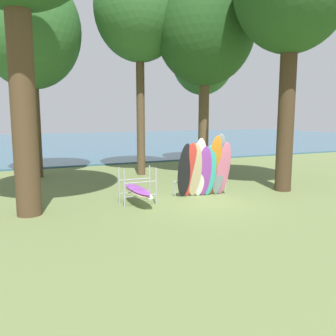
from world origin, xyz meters
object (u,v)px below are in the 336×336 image
Objects in this scene: tree_far_left_back at (205,28)px; leaning_board_pile at (205,169)px; tree_far_right_back at (30,31)px; board_storage_rack at (138,190)px; tree_deep_back at (203,59)px; tree_mid_behind at (139,10)px.

tree_far_left_back reaches higher than leaning_board_pile.
tree_far_right_back reaches higher than board_storage_rack.
tree_far_right_back is at bearing -174.80° from tree_deep_back.
tree_far_right_back is 10.40m from leaning_board_pile.
leaning_board_pile is (0.46, -5.58, -6.82)m from tree_mid_behind.
tree_far_left_back is 9.11m from board_storage_rack.
leaning_board_pile is (5.27, -6.93, -5.68)m from tree_far_right_back.
tree_mid_behind reaches higher than board_storage_rack.
tree_far_left_back is 4.58× the size of board_storage_rack.
tree_mid_behind is 8.82m from leaning_board_pile.
tree_far_left_back is 8.04m from tree_far_right_back.
tree_mid_behind is 1.25× the size of tree_deep_back.
leaning_board_pile is at bearing 0.86° from board_storage_rack.
tree_deep_back reaches higher than leaning_board_pile.
tree_far_left_back is at bearing -28.38° from tree_mid_behind.
leaning_board_pile is 2.65m from board_storage_rack.
tree_far_right_back is 4.04× the size of leaning_board_pile.
tree_far_left_back is 7.57m from leaning_board_pile.
tree_far_left_back is 1.03× the size of tree_far_right_back.
leaning_board_pile reaches higher than board_storage_rack.
leaning_board_pile is at bearing -118.70° from tree_far_left_back.
tree_far_left_back reaches higher than tree_far_right_back.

